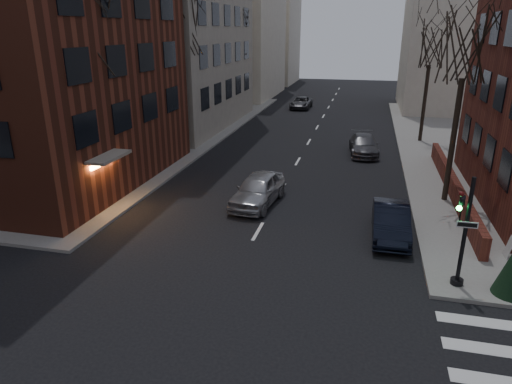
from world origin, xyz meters
TOP-DOWN VIEW (x-y plane):
  - sidewalk_far_left at (-29.00, 30.00)m, footprint 44.00×44.00m
  - building_left_brick at (-15.50, 16.50)m, footprint 15.00×15.00m
  - low_wall_right at (9.30, 19.00)m, footprint 0.35×16.00m
  - building_distant_la at (-15.00, 55.00)m, footprint 14.00×16.00m
  - building_distant_ra at (15.00, 50.00)m, footprint 14.00×14.00m
  - building_distant_lb at (-13.00, 72.00)m, footprint 10.00×12.00m
  - traffic_signal at (7.94, 8.99)m, footprint 0.76×0.44m
  - tree_left_a at (-8.80, 14.00)m, footprint 4.18×4.18m
  - tree_left_b at (-8.80, 26.00)m, footprint 4.40×4.40m
  - tree_left_c at (-8.80, 40.00)m, footprint 3.96×3.96m
  - tree_right_a at (8.80, 18.00)m, footprint 3.96×3.96m
  - tree_right_b at (8.80, 32.00)m, footprint 3.74×3.74m
  - streetlamp_near at (-8.20, 22.00)m, footprint 0.36×0.36m
  - streetlamp_far at (-8.20, 42.00)m, footprint 0.36×0.36m
  - parked_sedan at (5.82, 12.86)m, footprint 1.57×4.42m
  - car_lane_silver at (-0.80, 15.35)m, footprint 2.45×4.93m
  - car_lane_gray at (4.39, 27.07)m, footprint 2.39×4.98m
  - car_lane_far at (-3.05, 46.39)m, footprint 2.24×4.73m

SIDE VIEW (x-z plane):
  - sidewalk_far_left at x=-29.00m, z-range 0.00..0.15m
  - low_wall_right at x=9.30m, z-range 0.15..1.15m
  - car_lane_far at x=-3.05m, z-range 0.00..1.30m
  - car_lane_gray at x=4.39m, z-range 0.00..1.40m
  - parked_sedan at x=5.82m, z-range 0.00..1.45m
  - car_lane_silver at x=-0.80m, z-range 0.00..1.61m
  - traffic_signal at x=7.94m, z-range -0.09..3.91m
  - streetlamp_near at x=-8.20m, z-range 1.10..7.38m
  - streetlamp_far at x=-8.20m, z-range 1.10..7.38m
  - building_distant_lb at x=-13.00m, z-range 0.00..14.00m
  - tree_right_b at x=8.80m, z-range 3.00..12.18m
  - building_distant_ra at x=15.00m, z-range 0.00..16.00m
  - tree_left_c at x=-8.80m, z-range 3.17..12.89m
  - tree_right_a at x=8.80m, z-range 3.17..12.89m
  - tree_left_a at x=-8.80m, z-range 3.34..13.60m
  - tree_left_b at x=-8.80m, z-range 3.51..14.31m
  - building_left_brick at x=-15.50m, z-range 0.00..18.00m
  - building_distant_la at x=-15.00m, z-range 0.00..18.00m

